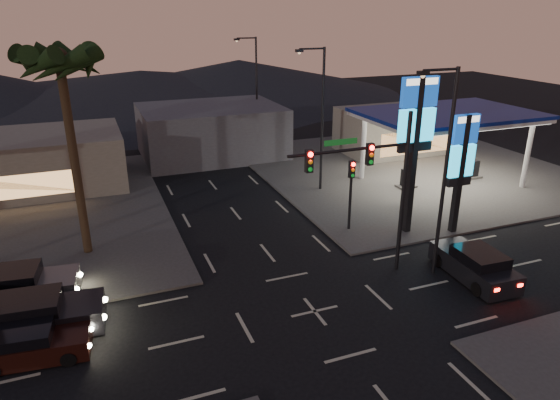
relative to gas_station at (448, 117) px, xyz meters
name	(u,v)px	position (x,y,z in m)	size (l,w,h in m)	color
ground	(315,311)	(-16.00, -12.00, -5.08)	(140.00, 140.00, 0.00)	black
corner_lot_ne	(408,168)	(0.00, 4.00, -5.02)	(24.00, 24.00, 0.12)	#47443F
gas_station	(448,117)	(0.00, 0.00, 0.00)	(12.20, 8.20, 5.47)	silver
convenience_store	(396,130)	(2.00, 9.00, -3.08)	(10.00, 6.00, 4.00)	#726B5B
pylon_sign_tall	(416,125)	(-7.50, -6.50, 1.31)	(2.20, 0.35, 9.00)	black
pylon_sign_short	(462,156)	(-5.00, -7.50, -0.42)	(1.60, 0.35, 7.00)	black
traffic_signal_mast	(373,174)	(-12.24, -10.01, 0.15)	(6.10, 0.39, 8.00)	black
pedestal_signal	(351,184)	(-10.50, -5.02, -2.16)	(0.32, 0.39, 4.30)	black
streetlight_near	(443,163)	(-9.21, -11.00, 0.64)	(2.14, 0.25, 10.00)	black
streetlight_mid	(320,112)	(-9.21, 2.00, 0.64)	(2.14, 0.25, 10.00)	black
streetlight_far	(255,85)	(-9.21, 16.00, 0.64)	(2.14, 0.25, 10.00)	black
palm_a	(61,74)	(-25.00, -2.50, 4.35)	(4.41, 4.41, 10.86)	black
building_far_west	(5,165)	(-30.00, 10.00, -3.08)	(16.00, 8.00, 4.00)	#726B5B
building_far_mid	(211,131)	(-14.00, 14.00, -2.88)	(12.00, 9.00, 4.40)	#4C4C51
hill_right	(239,76)	(-1.00, 48.00, -2.58)	(50.00, 50.00, 5.00)	black
hill_center	(141,84)	(-16.00, 48.00, -3.08)	(60.00, 60.00, 4.00)	black
car_lane_a_front	(37,317)	(-27.05, -9.32, -4.31)	(5.25, 2.52, 1.66)	black
car_lane_a_mid	(32,345)	(-27.15, -11.00, -4.46)	(4.20, 2.08, 1.33)	black
car_lane_b_front	(18,287)	(-27.98, -6.53, -4.32)	(5.21, 2.64, 1.64)	#5B5B5E
suv_station	(475,265)	(-7.56, -12.21, -4.36)	(2.23, 4.77, 1.56)	black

